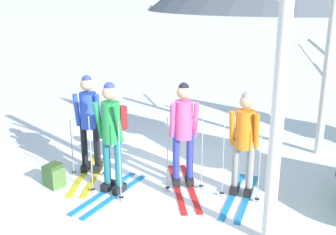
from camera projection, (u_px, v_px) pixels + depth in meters
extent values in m
plane|color=white|center=(152.00, 189.00, 6.56)|extent=(400.00, 400.00, 0.00)
cube|color=yellow|center=(97.00, 173.00, 7.10)|extent=(0.85, 1.64, 0.02)
cube|color=yellow|center=(84.00, 173.00, 7.12)|extent=(0.85, 1.64, 0.02)
cube|color=black|center=(98.00, 167.00, 7.18)|extent=(0.21, 0.28, 0.12)
cylinder|color=black|center=(97.00, 143.00, 7.04)|extent=(0.11, 0.11, 0.81)
cube|color=black|center=(86.00, 167.00, 7.19)|extent=(0.21, 0.28, 0.12)
cylinder|color=black|center=(84.00, 143.00, 7.06)|extent=(0.11, 0.11, 0.81)
cylinder|color=blue|center=(88.00, 110.00, 6.88)|extent=(0.28, 0.28, 0.61)
sphere|color=tan|center=(87.00, 84.00, 6.75)|extent=(0.22, 0.22, 0.22)
sphere|color=#2D389E|center=(87.00, 80.00, 6.73)|extent=(0.17, 0.17, 0.17)
cylinder|color=blue|center=(98.00, 111.00, 6.80)|extent=(0.16, 0.21, 0.58)
cylinder|color=blue|center=(77.00, 110.00, 6.83)|extent=(0.16, 0.21, 0.58)
cylinder|color=#A5A5AD|center=(103.00, 143.00, 6.84)|extent=(0.02, 0.02, 1.22)
cylinder|color=black|center=(105.00, 173.00, 7.00)|extent=(0.07, 0.07, 0.01)
cylinder|color=#A5A5AD|center=(72.00, 142.00, 6.88)|extent=(0.02, 0.02, 1.22)
cylinder|color=black|center=(74.00, 172.00, 7.04)|extent=(0.07, 0.07, 0.01)
cube|color=#384C99|center=(91.00, 106.00, 7.03)|extent=(0.30, 0.26, 0.36)
cube|color=#1E84D1|center=(116.00, 195.00, 6.34)|extent=(0.13, 1.61, 0.02)
cube|color=#1E84D1|center=(104.00, 192.00, 6.44)|extent=(0.13, 1.61, 0.02)
cube|color=black|center=(119.00, 189.00, 6.40)|extent=(0.12, 0.26, 0.12)
cylinder|color=#1E6B7A|center=(118.00, 162.00, 6.26)|extent=(0.11, 0.11, 0.84)
cube|color=black|center=(108.00, 186.00, 6.50)|extent=(0.12, 0.26, 0.12)
cylinder|color=#1E6B7A|center=(107.00, 159.00, 6.37)|extent=(0.11, 0.11, 0.84)
cylinder|color=#238C42|center=(111.00, 122.00, 6.14)|extent=(0.28, 0.28, 0.63)
sphere|color=tan|center=(110.00, 92.00, 6.00)|extent=(0.23, 0.23, 0.23)
sphere|color=#2D389E|center=(109.00, 88.00, 5.98)|extent=(0.17, 0.17, 0.17)
cylinder|color=#238C42|center=(118.00, 124.00, 6.00)|extent=(0.08, 0.20, 0.60)
cylinder|color=#238C42|center=(99.00, 121.00, 6.16)|extent=(0.08, 0.20, 0.60)
cylinder|color=#A5A5AD|center=(120.00, 162.00, 6.01)|extent=(0.02, 0.02, 1.26)
cylinder|color=black|center=(121.00, 197.00, 6.18)|extent=(0.07, 0.07, 0.01)
cylinder|color=#A5A5AD|center=(91.00, 155.00, 6.26)|extent=(0.02, 0.02, 1.26)
cylinder|color=black|center=(93.00, 189.00, 6.43)|extent=(0.07, 0.07, 0.01)
cube|color=maroon|center=(117.00, 117.00, 6.27)|extent=(0.26, 0.17, 0.36)
cube|color=red|center=(190.00, 187.00, 6.62)|extent=(1.10, 1.43, 0.02)
cube|color=red|center=(177.00, 188.00, 6.59)|extent=(1.10, 1.43, 0.02)
cube|color=black|center=(189.00, 180.00, 6.69)|extent=(0.24, 0.27, 0.12)
cylinder|color=#2D389E|center=(190.00, 155.00, 6.56)|extent=(0.11, 0.11, 0.81)
cube|color=black|center=(176.00, 181.00, 6.67)|extent=(0.24, 0.27, 0.12)
cylinder|color=#2D389E|center=(176.00, 155.00, 6.54)|extent=(0.11, 0.11, 0.81)
cylinder|color=#E55193|center=(183.00, 120.00, 6.37)|extent=(0.28, 0.28, 0.61)
sphere|color=tan|center=(184.00, 92.00, 6.24)|extent=(0.22, 0.22, 0.22)
sphere|color=black|center=(184.00, 88.00, 6.22)|extent=(0.16, 0.16, 0.16)
cylinder|color=#E55193|center=(196.00, 120.00, 6.33)|extent=(0.18, 0.21, 0.58)
cylinder|color=#E55193|center=(172.00, 120.00, 6.29)|extent=(0.18, 0.21, 0.58)
cylinder|color=#A5A5AD|center=(202.00, 154.00, 6.38)|extent=(0.02, 0.02, 1.22)
cylinder|color=black|center=(201.00, 186.00, 6.54)|extent=(0.07, 0.07, 0.01)
cylinder|color=#A5A5AD|center=(167.00, 155.00, 6.32)|extent=(0.02, 0.02, 1.22)
cylinder|color=black|center=(167.00, 187.00, 6.49)|extent=(0.07, 0.07, 0.01)
cube|color=#384C99|center=(182.00, 115.00, 6.53)|extent=(0.30, 0.28, 0.36)
cube|color=#1E84D1|center=(247.00, 198.00, 6.27)|extent=(0.36, 1.59, 0.02)
cube|color=#1E84D1|center=(233.00, 195.00, 6.34)|extent=(0.36, 1.59, 0.02)
cube|color=black|center=(249.00, 191.00, 6.34)|extent=(0.15, 0.27, 0.12)
cylinder|color=gray|center=(250.00, 165.00, 6.21)|extent=(0.11, 0.11, 0.78)
cube|color=black|center=(234.00, 188.00, 6.41)|extent=(0.15, 0.27, 0.12)
cylinder|color=gray|center=(236.00, 163.00, 6.29)|extent=(0.11, 0.11, 0.78)
cylinder|color=orange|center=(245.00, 129.00, 6.08)|extent=(0.28, 0.28, 0.58)
sphere|color=tan|center=(247.00, 101.00, 5.96)|extent=(0.21, 0.21, 0.21)
sphere|color=gray|center=(247.00, 97.00, 5.94)|extent=(0.16, 0.16, 0.16)
cylinder|color=orange|center=(257.00, 131.00, 5.97)|extent=(0.11, 0.20, 0.55)
cylinder|color=orange|center=(232.00, 128.00, 6.09)|extent=(0.11, 0.20, 0.55)
cylinder|color=#A5A5AD|center=(259.00, 167.00, 5.97)|extent=(0.02, 0.02, 1.17)
cylinder|color=black|center=(257.00, 199.00, 6.13)|extent=(0.07, 0.07, 0.01)
cylinder|color=#A5A5AD|center=(223.00, 162.00, 6.16)|extent=(0.02, 0.02, 1.17)
cylinder|color=black|center=(222.00, 193.00, 6.31)|extent=(0.07, 0.07, 0.01)
cylinder|color=silver|center=(327.00, 74.00, 7.56)|extent=(0.15, 0.15, 3.15)
cylinder|color=silver|center=(311.00, 60.00, 7.87)|extent=(0.67, 0.58, 0.56)
cylinder|color=silver|center=(318.00, 48.00, 7.59)|extent=(0.46, 0.20, 0.32)
cylinder|color=silver|center=(280.00, 87.00, 4.63)|extent=(0.16, 0.16, 3.99)
cube|color=#4C7238|center=(54.00, 177.00, 6.61)|extent=(0.36, 0.30, 0.34)
cube|color=#39562A|center=(53.00, 166.00, 6.56)|extent=(0.22, 0.28, 0.04)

